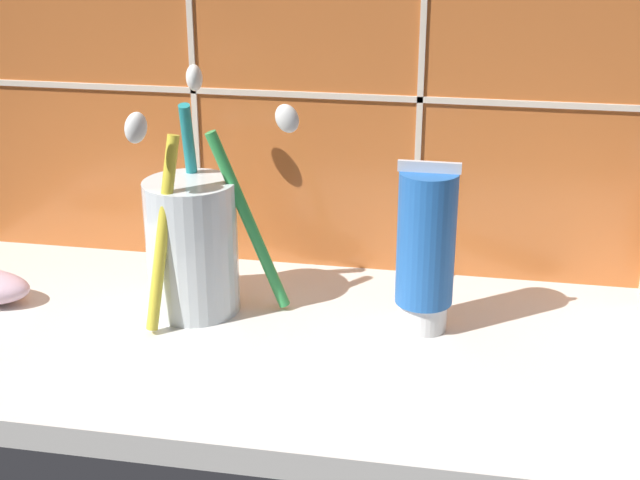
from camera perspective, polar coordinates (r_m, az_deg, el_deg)
The scene contains 4 objects.
sink_counter at distance 66.66cm, azimuth 3.22°, elevation -7.43°, with size 76.78×28.74×2.00cm, color silver.
tile_wall_backsplash at distance 73.58cm, azimuth 5.13°, elevation 13.31°, with size 86.78×1.72×45.58cm.
toothbrush_cup at distance 69.83cm, azimuth -8.11°, elevation -0.10°, with size 12.28×12.67×18.67cm.
toothpaste_tube at distance 66.21cm, azimuth 6.78°, elevation -0.56°, with size 4.55×4.33×13.20cm.
Camera 1 is at (7.05, -57.87, 33.32)cm, focal length 50.00 mm.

